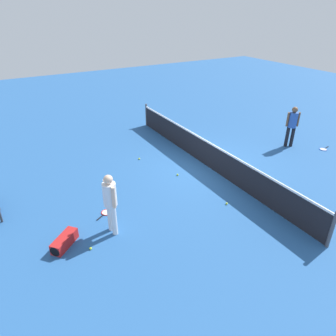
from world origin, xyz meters
name	(u,v)px	position (x,y,z in m)	size (l,w,h in m)	color
ground_plane	(207,166)	(0.00, 0.00, 0.00)	(40.00, 40.00, 0.00)	#265693
court_net	(208,153)	(0.00, 0.00, 0.50)	(10.09, 0.09, 1.07)	#4C4C51
player_near_side	(110,200)	(1.82, -4.38, 1.01)	(0.53, 0.38, 1.70)	white
player_far_side	(292,123)	(0.25, 4.04, 1.01)	(0.46, 0.50, 1.70)	black
tennis_racket_near_player	(106,213)	(0.95, -4.27, 0.01)	(0.45, 0.59, 0.03)	red
tennis_racket_far_player	(324,149)	(1.22, 5.06, 0.01)	(0.36, 0.60, 0.03)	blue
tennis_ball_near_player	(91,248)	(2.19, -5.11, 0.03)	(0.07, 0.07, 0.07)	#C6E033
tennis_ball_by_net	(227,204)	(2.34, -0.98, 0.03)	(0.07, 0.07, 0.07)	#C6E033
tennis_ball_midcourt	(178,175)	(0.10, -1.33, 0.03)	(0.07, 0.07, 0.07)	#C6E033
tennis_ball_baseline	(139,159)	(-1.71, -1.96, 0.03)	(0.07, 0.07, 0.07)	#C6E033
equipment_bag	(64,242)	(1.76, -5.64, 0.14)	(0.74, 0.78, 0.28)	#B21E1E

